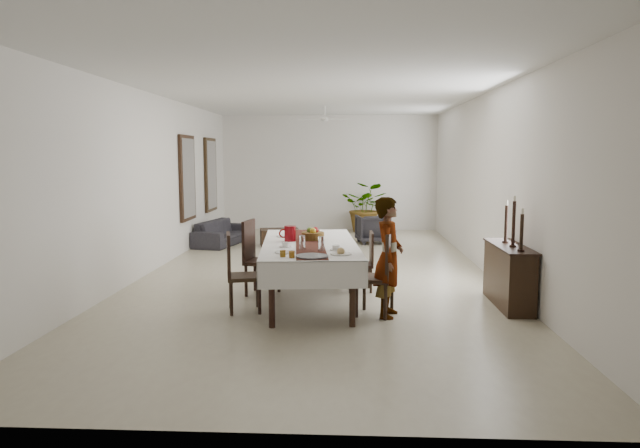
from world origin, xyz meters
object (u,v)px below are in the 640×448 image
at_px(sideboard_body, 509,276).
at_px(dining_table_top, 310,245).
at_px(red_pitcher, 290,233).
at_px(sofa, 223,232).
at_px(woman, 389,257).

bearing_deg(sideboard_body, dining_table_top, 177.57).
distance_m(red_pitcher, sofa, 5.54).
distance_m(dining_table_top, woman, 1.30).
bearing_deg(red_pitcher, sofa, 112.73).
height_order(red_pitcher, woman, woman).
bearing_deg(red_pitcher, sideboard_body, -4.80).
xyz_separation_m(woman, sofa, (-3.49, 5.94, -0.50)).
bearing_deg(sofa, woman, -137.42).
bearing_deg(red_pitcher, dining_table_top, -25.62).
relative_size(dining_table_top, sideboard_body, 1.95).
height_order(sideboard_body, sofa, sideboard_body).
xyz_separation_m(dining_table_top, woman, (1.07, -0.73, -0.03)).
distance_m(sideboard_body, sofa, 7.45).
relative_size(woman, sofa, 0.82).
bearing_deg(woman, sofa, 42.18).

